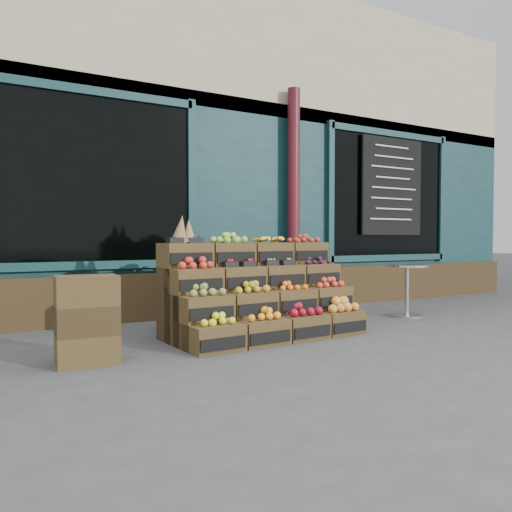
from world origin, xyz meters
TOP-DOWN VIEW (x-y plane):
  - ground at (0.00, 0.00)m, footprint 60.00×60.00m
  - shop_facade at (0.00, 5.11)m, footprint 12.00×6.24m
  - crate_display at (-0.19, 0.64)m, footprint 2.10×1.11m
  - spare_crates at (-2.05, 0.27)m, footprint 0.51×0.37m
  - bistro_table at (2.14, 0.76)m, footprint 0.55×0.55m
  - shopkeeper at (-1.19, 2.63)m, footprint 0.80×0.67m

SIDE VIEW (x-z plane):
  - ground at x=0.00m, z-range 0.00..0.00m
  - spare_crates at x=-2.05m, z-range 0.00..0.73m
  - crate_display at x=-0.19m, z-range -0.25..1.03m
  - bistro_table at x=2.14m, z-range 0.09..0.78m
  - shopkeeper at x=-1.19m, z-range 0.00..1.86m
  - shop_facade at x=0.00m, z-range 0.00..4.80m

